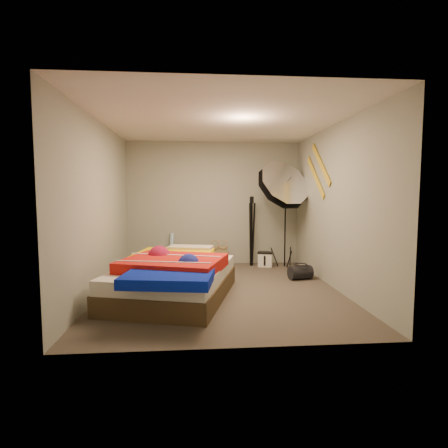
{
  "coord_description": "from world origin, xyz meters",
  "views": [
    {
      "loc": [
        -0.37,
        -5.16,
        1.46
      ],
      "look_at": [
        0.1,
        0.6,
        0.95
      ],
      "focal_mm": 28.0,
      "sensor_mm": 36.0,
      "label": 1
    }
  ],
  "objects": [
    {
      "name": "camera_tripod",
      "position": [
        0.75,
        1.75,
        0.8
      ],
      "size": [
        0.08,
        0.08,
        1.4
      ],
      "color": "black",
      "rests_on": "floor"
    },
    {
      "name": "wall_stripe_lower",
      "position": [
        1.73,
        0.85,
        1.75
      ],
      "size": [
        0.02,
        0.91,
        0.78
      ],
      "primitive_type": "cube",
      "rotation": [
        0.7,
        0.0,
        0.0
      ],
      "color": "gold",
      "rests_on": "wall_right"
    },
    {
      "name": "ceiling",
      "position": [
        0.0,
        0.0,
        2.5
      ],
      "size": [
        4.0,
        4.0,
        0.0
      ],
      "primitive_type": "plane",
      "rotation": [
        3.14,
        0.0,
        0.0
      ],
      "color": "silver",
      "rests_on": "wall_back"
    },
    {
      "name": "wall_right",
      "position": [
        1.75,
        0.0,
        1.25
      ],
      "size": [
        0.0,
        4.0,
        4.0
      ],
      "primitive_type": "plane",
      "rotation": [
        1.57,
        0.0,
        -1.57
      ],
      "color": "gray",
      "rests_on": "floor"
    },
    {
      "name": "camera_case",
      "position": [
        1.01,
        1.63,
        0.14
      ],
      "size": [
        0.32,
        0.26,
        0.27
      ],
      "primitive_type": "cube",
      "rotation": [
        0.0,
        0.0,
        -0.29
      ],
      "color": "white",
      "rests_on": "floor"
    },
    {
      "name": "wall_stripe_upper",
      "position": [
        1.73,
        0.6,
        1.95
      ],
      "size": [
        0.02,
        0.91,
        0.78
      ],
      "primitive_type": "cube",
      "rotation": [
        0.7,
        0.0,
        0.0
      ],
      "color": "gold",
      "rests_on": "wall_right"
    },
    {
      "name": "wall_back",
      "position": [
        0.0,
        2.0,
        1.25
      ],
      "size": [
        3.5,
        0.0,
        3.5
      ],
      "primitive_type": "plane",
      "rotation": [
        1.57,
        0.0,
        0.0
      ],
      "color": "gray",
      "rests_on": "floor"
    },
    {
      "name": "wall_left",
      "position": [
        -1.75,
        0.0,
        1.25
      ],
      "size": [
        0.0,
        4.0,
        4.0
      ],
      "primitive_type": "plane",
      "rotation": [
        1.57,
        0.0,
        1.57
      ],
      "color": "gray",
      "rests_on": "floor"
    },
    {
      "name": "photo_umbrella",
      "position": [
        1.28,
        1.44,
        1.58
      ],
      "size": [
        1.16,
        1.03,
        2.2
      ],
      "color": "black",
      "rests_on": "floor"
    },
    {
      "name": "wrapping_roll",
      "position": [
        -0.87,
        1.9,
        0.33
      ],
      "size": [
        0.13,
        0.2,
        0.66
      ],
      "primitive_type": "cylinder",
      "rotation": [
        -0.17,
        0.0,
        -0.33
      ],
      "color": "#58B3E2",
      "rests_on": "floor"
    },
    {
      "name": "wall_front",
      "position": [
        0.0,
        -2.0,
        1.25
      ],
      "size": [
        3.5,
        0.0,
        3.5
      ],
      "primitive_type": "plane",
      "rotation": [
        -1.57,
        0.0,
        0.0
      ],
      "color": "gray",
      "rests_on": "floor"
    },
    {
      "name": "floor",
      "position": [
        0.0,
        0.0,
        0.0
      ],
      "size": [
        4.0,
        4.0,
        0.0
      ],
      "primitive_type": "plane",
      "color": "#4C453A",
      "rests_on": "ground"
    },
    {
      "name": "bed",
      "position": [
        -0.68,
        -0.32,
        0.3
      ],
      "size": [
        1.9,
        2.43,
        0.6
      ],
      "color": "#4A3822",
      "rests_on": "floor"
    },
    {
      "name": "duffel_bag",
      "position": [
        1.4,
        0.55,
        0.12
      ],
      "size": [
        0.42,
        0.31,
        0.23
      ],
      "primitive_type": "cylinder",
      "rotation": [
        0.0,
        1.57,
        0.21
      ],
      "color": "black",
      "rests_on": "floor"
    },
    {
      "name": "tote_bag",
      "position": [
        0.08,
        1.9,
        0.19
      ],
      "size": [
        0.4,
        0.22,
        0.39
      ],
      "primitive_type": "cube",
      "rotation": [
        -0.14,
        0.0,
        0.16
      ],
      "color": "tan",
      "rests_on": "floor"
    }
  ]
}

